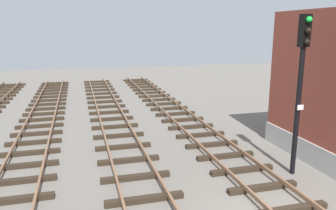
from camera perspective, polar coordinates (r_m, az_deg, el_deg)
The scene contains 1 object.
signal_mast at distance 12.59m, azimuth 21.76°, elevation 4.32°, with size 0.36×0.40×5.77m.
Camera 1 is at (-5.04, -6.87, 5.28)m, focal length 35.63 mm.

